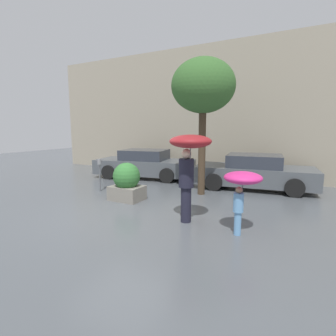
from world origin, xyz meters
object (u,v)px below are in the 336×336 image
at_px(parking_meter, 100,168).
at_px(person_child, 242,183).
at_px(planter_box, 127,182).
at_px(parked_car_far, 254,172).
at_px(parked_car_near, 145,164).
at_px(street_tree, 203,87).
at_px(person_adult, 189,156).

bearing_deg(parking_meter, person_child, -15.83).
relative_size(planter_box, parked_car_far, 0.26).
bearing_deg(parked_car_near, person_child, -140.83).
relative_size(person_child, parked_car_far, 0.30).
xyz_separation_m(parked_car_far, street_tree, (-1.40, -1.82, 2.97)).
bearing_deg(street_tree, planter_box, -134.92).
relative_size(parked_car_far, parking_meter, 3.85).
xyz_separation_m(parked_car_near, street_tree, (3.45, -1.72, 2.97)).
xyz_separation_m(planter_box, person_adult, (2.55, -0.96, 1.04)).
bearing_deg(planter_box, street_tree, 45.08).
bearing_deg(planter_box, person_adult, -20.58).
bearing_deg(parked_car_far, person_child, 179.46).
bearing_deg(planter_box, parked_car_near, 115.03).
distance_m(planter_box, parked_car_near, 3.89).
relative_size(person_child, parked_car_near, 0.29).
relative_size(person_adult, street_tree, 0.47).
distance_m(person_adult, street_tree, 3.47).
height_order(planter_box, street_tree, street_tree).
xyz_separation_m(planter_box, street_tree, (1.80, 1.81, 3.00)).
bearing_deg(parked_car_far, planter_box, 130.65).
distance_m(planter_box, person_child, 3.98).
relative_size(person_adult, person_child, 1.55).
bearing_deg(person_child, person_adult, 120.35).
xyz_separation_m(person_child, street_tree, (-2.00, 2.84, 2.45)).
bearing_deg(person_child, street_tree, 69.12).
bearing_deg(street_tree, parking_meter, -158.59).
xyz_separation_m(person_adult, parking_meter, (-4.12, 1.44, -0.76)).
xyz_separation_m(planter_box, parked_car_near, (-1.65, 3.53, 0.03)).
bearing_deg(parking_meter, parked_car_far, 33.33).
height_order(person_child, street_tree, street_tree).
distance_m(person_adult, parked_car_far, 4.74).
relative_size(person_adult, parking_meter, 1.80).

